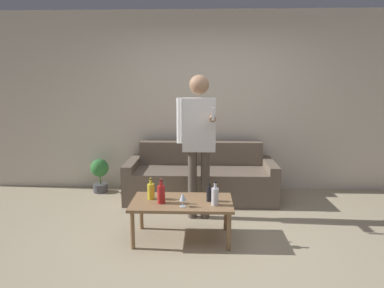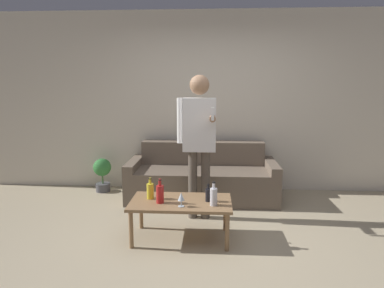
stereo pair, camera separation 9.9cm
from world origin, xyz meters
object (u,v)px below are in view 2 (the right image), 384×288
at_px(couch, 202,178).
at_px(bottle_orange, 208,194).
at_px(coffee_table, 181,205).
at_px(person_standing_front, 199,134).

distance_m(couch, bottle_orange, 1.36).
bearing_deg(coffee_table, bottle_orange, 1.41).
bearing_deg(couch, bottle_orange, -85.52).
xyz_separation_m(bottle_orange, person_standing_front, (-0.12, 0.59, 0.55)).
distance_m(couch, person_standing_front, 1.06).
relative_size(couch, coffee_table, 1.97).
relative_size(coffee_table, bottle_orange, 5.65).
relative_size(couch, person_standing_front, 1.20).
bearing_deg(bottle_orange, couch, 94.48).
relative_size(coffee_table, person_standing_front, 0.61).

